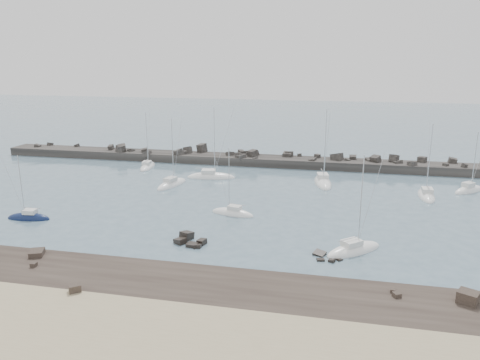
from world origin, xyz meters
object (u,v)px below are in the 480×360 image
(sailboat_2, at_px, (29,218))
(sailboat_10, at_px, (469,191))
(sailboat_5, at_px, (233,214))
(sailboat_6, at_px, (323,183))
(sailboat_3, at_px, (172,185))
(sailboat_8, at_px, (426,196))
(sailboat_1, at_px, (147,167))
(sailboat_4, at_px, (211,177))
(sailboat_7, at_px, (354,251))

(sailboat_2, xyz_separation_m, sailboat_10, (68.22, 29.90, 0.02))
(sailboat_2, distance_m, sailboat_5, 30.66)
(sailboat_2, relative_size, sailboat_6, 0.68)
(sailboat_3, bearing_deg, sailboat_8, 3.07)
(sailboat_5, bearing_deg, sailboat_1, 133.64)
(sailboat_4, bearing_deg, sailboat_1, 160.27)
(sailboat_8, bearing_deg, sailboat_3, -176.93)
(sailboat_2, xyz_separation_m, sailboat_3, (14.34, 22.46, -0.00))
(sailboat_10, bearing_deg, sailboat_1, 175.24)
(sailboat_4, xyz_separation_m, sailboat_5, (9.35, -20.91, -0.00))
(sailboat_6, xyz_separation_m, sailboat_8, (17.99, -4.81, -0.01))
(sailboat_6, bearing_deg, sailboat_4, -179.35)
(sailboat_10, bearing_deg, sailboat_8, -148.09)
(sailboat_6, distance_m, sailboat_10, 25.99)
(sailboat_1, relative_size, sailboat_3, 0.95)
(sailboat_2, xyz_separation_m, sailboat_8, (60.23, 24.92, 0.00))
(sailboat_1, relative_size, sailboat_8, 0.94)
(sailboat_7, height_order, sailboat_8, sailboat_8)
(sailboat_1, distance_m, sailboat_4, 17.10)
(sailboat_3, relative_size, sailboat_10, 1.15)
(sailboat_2, distance_m, sailboat_4, 35.67)
(sailboat_3, bearing_deg, sailboat_1, 128.99)
(sailboat_5, relative_size, sailboat_8, 0.82)
(sailboat_2, height_order, sailboat_6, sailboat_6)
(sailboat_2, height_order, sailboat_10, sailboat_10)
(sailboat_3, relative_size, sailboat_5, 1.22)
(sailboat_4, xyz_separation_m, sailboat_10, (48.14, 0.42, 0.02))
(sailboat_1, bearing_deg, sailboat_10, -4.76)
(sailboat_5, relative_size, sailboat_6, 0.72)
(sailboat_8, relative_size, sailboat_10, 1.15)
(sailboat_1, bearing_deg, sailboat_3, -51.01)
(sailboat_1, height_order, sailboat_10, sailboat_1)
(sailboat_5, xyz_separation_m, sailboat_8, (30.79, 16.35, 0.01))
(sailboat_4, relative_size, sailboat_7, 1.14)
(sailboat_6, bearing_deg, sailboat_10, 0.37)
(sailboat_4, height_order, sailboat_10, sailboat_4)
(sailboat_2, bearing_deg, sailboat_10, 23.67)
(sailboat_1, xyz_separation_m, sailboat_6, (38.24, -5.52, 0.03))
(sailboat_1, bearing_deg, sailboat_6, -8.21)
(sailboat_3, xyz_separation_m, sailboat_10, (53.88, 7.44, 0.02))
(sailboat_5, height_order, sailboat_8, sailboat_8)
(sailboat_2, relative_size, sailboat_10, 0.89)
(sailboat_8, xyz_separation_m, sailboat_10, (8.00, 4.98, 0.02))
(sailboat_1, height_order, sailboat_2, sailboat_1)
(sailboat_10, bearing_deg, sailboat_7, -123.00)
(sailboat_3, height_order, sailboat_5, sailboat_3)
(sailboat_6, relative_size, sailboat_10, 1.31)
(sailboat_1, height_order, sailboat_7, sailboat_7)
(sailboat_4, height_order, sailboat_5, sailboat_4)
(sailboat_8, bearing_deg, sailboat_2, -157.52)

